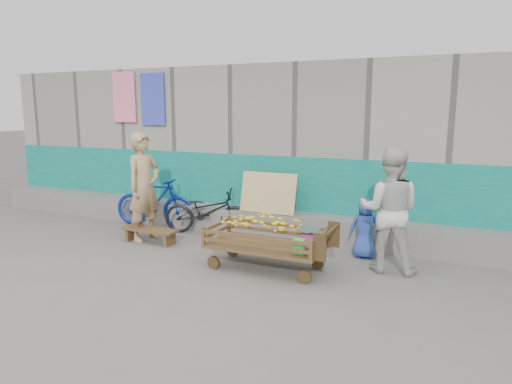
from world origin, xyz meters
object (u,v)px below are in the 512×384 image
at_px(bench, 150,232).
at_px(woman, 389,210).
at_px(child, 365,228).
at_px(bicycle_blue, 154,202).
at_px(bicycle_dark, 207,211).
at_px(vendor_man, 144,187).
at_px(banana_cart, 264,234).

xyz_separation_m(bench, woman, (3.82, 0.28, 0.67)).
xyz_separation_m(child, bicycle_blue, (-4.00, 0.21, 0.03)).
bearing_deg(woman, child, -50.18).
height_order(child, bicycle_dark, child).
bearing_deg(child, vendor_man, -5.07).
distance_m(banana_cart, woman, 1.75).
distance_m(bench, bicycle_blue, 1.12).
height_order(woman, child, woman).
xyz_separation_m(banana_cart, bicycle_dark, (-1.67, 1.28, -0.10)).
xyz_separation_m(vendor_man, bicycle_blue, (-0.39, 0.77, -0.44)).
relative_size(vendor_man, woman, 1.07).
distance_m(banana_cart, bench, 2.29).
relative_size(vendor_man, bicycle_blue, 1.15).
distance_m(banana_cart, vendor_man, 2.52).
height_order(woman, bicycle_blue, woman).
distance_m(banana_cart, child, 1.60).
xyz_separation_m(woman, child, (-0.40, 0.43, -0.40)).
distance_m(woman, bicycle_blue, 4.47).
height_order(vendor_man, bicycle_dark, vendor_man).
distance_m(vendor_man, bicycle_blue, 0.97).
relative_size(child, bicycle_blue, 0.57).
distance_m(bench, child, 3.51).
distance_m(woman, child, 0.71).
height_order(vendor_man, bicycle_blue, vendor_man).
bearing_deg(bicycle_blue, woman, -107.33).
bearing_deg(banana_cart, woman, 22.21).
relative_size(woman, bicycle_dark, 1.11).
height_order(banana_cart, bicycle_dark, bicycle_dark).
relative_size(banana_cart, child, 1.95).
bearing_deg(child, bicycle_dark, -18.13).
xyz_separation_m(bench, bicycle_blue, (-0.58, 0.91, 0.30)).
distance_m(banana_cart, bicycle_dark, 2.11).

